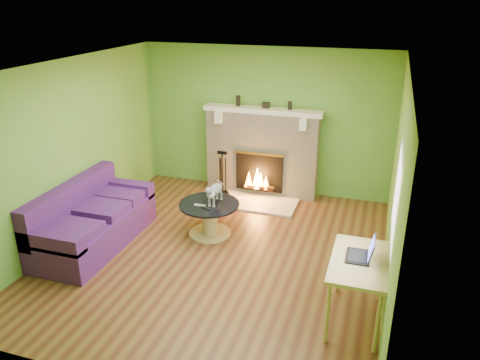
% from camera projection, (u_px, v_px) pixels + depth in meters
% --- Properties ---
extents(floor, '(5.00, 5.00, 0.00)m').
position_uv_depth(floor, '(218.00, 254.00, 6.61)').
color(floor, '#512917').
rests_on(floor, ground).
extents(ceiling, '(5.00, 5.00, 0.00)m').
position_uv_depth(ceiling, '(214.00, 67.00, 5.64)').
color(ceiling, white).
rests_on(ceiling, wall_back).
extents(wall_back, '(5.00, 0.00, 5.00)m').
position_uv_depth(wall_back, '(265.00, 121.00, 8.33)').
color(wall_back, '#5E8F2E').
rests_on(wall_back, floor).
extents(wall_front, '(5.00, 0.00, 5.00)m').
position_uv_depth(wall_front, '(112.00, 266.00, 3.92)').
color(wall_front, '#5E8F2E').
rests_on(wall_front, floor).
extents(wall_left, '(0.00, 5.00, 5.00)m').
position_uv_depth(wall_left, '(71.00, 151.00, 6.76)').
color(wall_left, '#5E8F2E').
rests_on(wall_left, floor).
extents(wall_right, '(0.00, 5.00, 5.00)m').
position_uv_depth(wall_right, '(396.00, 188.00, 5.49)').
color(wall_right, '#5E8F2E').
rests_on(wall_right, floor).
extents(window_frame, '(0.00, 1.20, 1.20)m').
position_uv_depth(window_frame, '(397.00, 198.00, 4.60)').
color(window_frame, silver).
rests_on(window_frame, wall_right).
extents(window_pane, '(0.00, 1.06, 1.06)m').
position_uv_depth(window_pane, '(396.00, 198.00, 4.61)').
color(window_pane, white).
rests_on(window_pane, wall_right).
extents(fireplace, '(2.10, 0.46, 1.58)m').
position_uv_depth(fireplace, '(262.00, 152.00, 8.37)').
color(fireplace, '#BFB59E').
rests_on(fireplace, floor).
extents(hearth, '(1.50, 0.75, 0.03)m').
position_uv_depth(hearth, '(254.00, 202.00, 8.20)').
color(hearth, beige).
rests_on(hearth, floor).
extents(mantel, '(2.10, 0.28, 0.08)m').
position_uv_depth(mantel, '(263.00, 110.00, 8.06)').
color(mantel, silver).
rests_on(mantel, fireplace).
extents(sofa, '(0.91, 2.02, 0.91)m').
position_uv_depth(sofa, '(91.00, 221.00, 6.77)').
color(sofa, '#411961').
rests_on(sofa, floor).
extents(coffee_table, '(0.91, 0.91, 0.51)m').
position_uv_depth(coffee_table, '(210.00, 217.00, 7.04)').
color(coffee_table, tan).
rests_on(coffee_table, floor).
extents(desk, '(0.60, 1.04, 0.77)m').
position_uv_depth(desk, '(359.00, 268.00, 5.04)').
color(desk, tan).
rests_on(desk, floor).
extents(cat, '(0.23, 0.57, 0.35)m').
position_uv_depth(cat, '(215.00, 192.00, 6.91)').
color(cat, slate).
rests_on(cat, coffee_table).
extents(remote_silver, '(0.17, 0.05, 0.02)m').
position_uv_depth(remote_silver, '(200.00, 205.00, 6.88)').
color(remote_silver, '#959698').
rests_on(remote_silver, coffee_table).
extents(remote_black, '(0.16, 0.10, 0.02)m').
position_uv_depth(remote_black, '(206.00, 208.00, 6.79)').
color(remote_black, black).
rests_on(remote_black, coffee_table).
extents(laptop, '(0.30, 0.34, 0.25)m').
position_uv_depth(laptop, '(359.00, 247.00, 5.01)').
color(laptop, black).
rests_on(laptop, desk).
extents(fire_tools, '(0.22, 0.22, 0.82)m').
position_uv_depth(fire_tools, '(222.00, 173.00, 8.35)').
color(fire_tools, black).
rests_on(fire_tools, hearth).
extents(mantel_vase_left, '(0.08, 0.08, 0.18)m').
position_uv_depth(mantel_vase_left, '(238.00, 101.00, 8.17)').
color(mantel_vase_left, black).
rests_on(mantel_vase_left, mantel).
extents(mantel_vase_right, '(0.07, 0.07, 0.14)m').
position_uv_depth(mantel_vase_right, '(290.00, 106.00, 7.92)').
color(mantel_vase_right, black).
rests_on(mantel_vase_right, mantel).
extents(mantel_box, '(0.12, 0.08, 0.10)m').
position_uv_depth(mantel_box, '(266.00, 105.00, 8.04)').
color(mantel_box, black).
rests_on(mantel_box, mantel).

